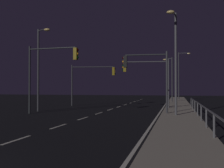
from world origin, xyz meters
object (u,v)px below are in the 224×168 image
street_lamp_far_end (171,75)px  street_lamp_corner (40,62)px  street_lamp_mid_block (175,54)px  traffic_light_near_left (146,70)px  traffic_light_mid_right (50,65)px  traffic_light_near_right (92,76)px  street_lamp_across_street (180,71)px  traffic_light_far_right (147,73)px

street_lamp_far_end → street_lamp_corner: bearing=-121.2°
street_lamp_mid_block → street_lamp_far_end: bearing=92.0°
traffic_light_near_left → traffic_light_mid_right: traffic_light_mid_right is taller
traffic_light_near_right → street_lamp_mid_block: size_ratio=0.70×
street_lamp_across_street → traffic_light_far_right: bearing=-99.4°
street_lamp_corner → street_lamp_mid_block: bearing=-9.4°
traffic_light_near_left → traffic_light_far_right: bearing=95.6°
traffic_light_far_right → street_lamp_corner: size_ratio=0.65×
traffic_light_mid_right → street_lamp_mid_block: (9.92, 0.06, 0.65)m
traffic_light_near_left → traffic_light_mid_right: 7.84m
traffic_light_far_right → traffic_light_mid_right: traffic_light_mid_right is taller
street_lamp_mid_block → traffic_light_near_left: bearing=148.3°
traffic_light_near_right → traffic_light_far_right: 7.67m
traffic_light_mid_right → street_lamp_across_street: size_ratio=0.68×
traffic_light_near_right → street_lamp_far_end: (8.97, 10.08, 0.55)m
street_lamp_far_end → street_lamp_corner: (-11.21, -18.54, 0.40)m
traffic_light_near_left → street_lamp_far_end: 19.20m
street_lamp_across_street → street_lamp_mid_block: street_lamp_across_street is taller
street_lamp_across_street → traffic_light_near_left: bearing=-96.3°
traffic_light_near_left → street_lamp_corner: (-9.72, 0.60, 0.88)m
traffic_light_far_right → street_lamp_mid_block: bearing=-68.6°
street_lamp_across_street → street_lamp_far_end: 8.42m
traffic_light_near_right → street_lamp_corner: (-2.25, -8.46, 0.95)m
traffic_light_mid_right → street_lamp_across_street: 30.74m
street_lamp_mid_block → street_lamp_corner: street_lamp_mid_block is taller
traffic_light_near_left → street_lamp_mid_block: size_ratio=0.65×
traffic_light_near_left → street_lamp_corner: size_ratio=0.65×
street_lamp_far_end → street_lamp_corner: street_lamp_corner is taller
traffic_light_near_left → street_lamp_corner: 9.78m
traffic_light_near_left → street_lamp_mid_block: 2.81m
traffic_light_near_right → street_lamp_mid_block: 14.29m
traffic_light_mid_right → street_lamp_corner: (-2.02, 2.03, 0.50)m
traffic_light_mid_right → street_lamp_mid_block: 9.94m
traffic_light_far_right → traffic_light_mid_right: bearing=-134.9°
traffic_light_near_left → traffic_light_near_right: bearing=129.5°
traffic_light_far_right → street_lamp_mid_block: (2.79, -7.11, 0.98)m
traffic_light_near_right → traffic_light_mid_right: 10.50m
traffic_light_far_right → street_lamp_across_street: street_lamp_across_street is taller
street_lamp_across_street → street_lamp_far_end: street_lamp_across_street is taller
street_lamp_mid_block → traffic_light_near_right: bearing=132.9°
traffic_light_mid_right → street_lamp_far_end: size_ratio=0.86×
traffic_light_near_right → traffic_light_mid_right: size_ratio=0.94×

